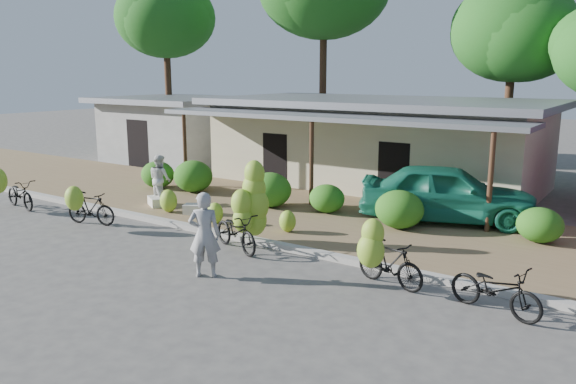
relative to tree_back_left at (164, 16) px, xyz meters
The scene contains 26 objects.
ground 20.31m from the tree_back_left, 43.77° to the right, with size 100.00×100.00×0.00m, color #4D4A48.
sidewalk 17.48m from the tree_back_left, 30.66° to the right, with size 60.00×6.00×0.12m, color olive.
curb 19.05m from the tree_back_left, 39.07° to the right, with size 60.00×0.25×0.15m, color #A8A399.
shop_main 14.94m from the tree_back_left, ahead, with size 13.00×8.50×3.35m.
shop_grey 6.63m from the tree_back_left, 38.29° to the right, with size 7.00×6.00×3.15m.
tree_back_left is the anchor object (origin of this frame).
tree_center_right 17.40m from the tree_back_left, 11.63° to the left, with size 5.30×5.19×8.07m.
hedge_0 12.76m from the tree_back_left, 46.44° to the right, with size 1.28×1.15×1.00m, color #1F5814.
hedge_1 13.63m from the tree_back_left, 40.14° to the right, with size 1.46×1.31×1.14m, color #1F5814.
hedge_2 16.44m from the tree_back_left, 32.07° to the right, with size 1.42×1.27×1.10m, color #1F5814.
hedge_3 17.82m from the tree_back_left, 27.50° to the right, with size 1.12×1.00×0.87m, color #1F5814.
hedge_4 20.09m from the tree_back_left, 25.06° to the right, with size 1.36×1.22×1.06m, color #1F5814.
hedge_5 22.90m from the tree_back_left, 19.41° to the right, with size 1.15×1.03×0.89m, color #1F5814.
bike_far_left 15.33m from the tree_back_left, 64.81° to the right, with size 1.90×1.37×1.42m.
bike_left 17.04m from the tree_back_left, 52.63° to the right, with size 1.67×1.29×1.27m.
bike_center 19.69m from the tree_back_left, 38.42° to the right, with size 1.95×1.45×2.22m.
bike_right 23.13m from the tree_back_left, 32.95° to the right, with size 1.69×1.28×1.54m.
bike_far_right 24.98m from the tree_back_left, 30.10° to the right, with size 1.89×1.04×0.94m.
loose_banana_a 16.30m from the tree_back_left, 44.28° to the right, with size 0.57×0.48×0.71m, color #84BF2F.
loose_banana_b 17.83m from the tree_back_left, 39.72° to the right, with size 0.48×0.41×0.61m, color #84BF2F.
loose_banana_c 19.23m from the tree_back_left, 34.18° to the right, with size 0.48×0.40×0.59m, color #84BF2F.
sack_near 16.80m from the tree_back_left, 41.00° to the right, with size 0.85×0.40×0.30m, color silver.
sack_far 15.53m from the tree_back_left, 46.00° to the right, with size 0.75×0.38×0.28m, color silver.
vendor 21.31m from the tree_back_left, 42.01° to the right, with size 0.68×0.45×1.88m, color gray.
bystander 14.93m from the tree_back_left, 45.37° to the right, with size 0.78×0.61×1.61m, color silver.
teal_van 20.20m from the tree_back_left, 20.07° to the right, with size 1.97×4.90×1.67m, color #186D52.
Camera 1 is at (9.38, -9.02, 4.33)m, focal length 35.00 mm.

